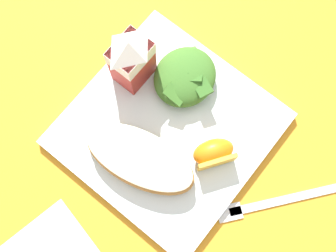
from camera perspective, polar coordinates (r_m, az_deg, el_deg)
name	(u,v)px	position (r m, az deg, el deg)	size (l,w,h in m)	color
ground	(168,130)	(0.64, 0.00, -0.58)	(3.00, 3.00, 0.00)	orange
white_plate	(168,129)	(0.63, 0.00, -0.40)	(0.28, 0.28, 0.02)	silver
cheesy_pizza_bread	(139,158)	(0.60, -4.00, -4.36)	(0.11, 0.18, 0.04)	#B77F42
green_salad_pile	(185,77)	(0.63, 2.34, 6.75)	(0.10, 0.10, 0.04)	#3D7028
milk_carton	(131,58)	(0.60, -5.05, 9.25)	(0.06, 0.04, 0.11)	#B7332D
orange_wedge_front	(214,153)	(0.60, 6.29, -3.71)	(0.07, 0.06, 0.04)	orange
metal_fork	(269,203)	(0.64, 13.69, -10.27)	(0.16, 0.13, 0.01)	silver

